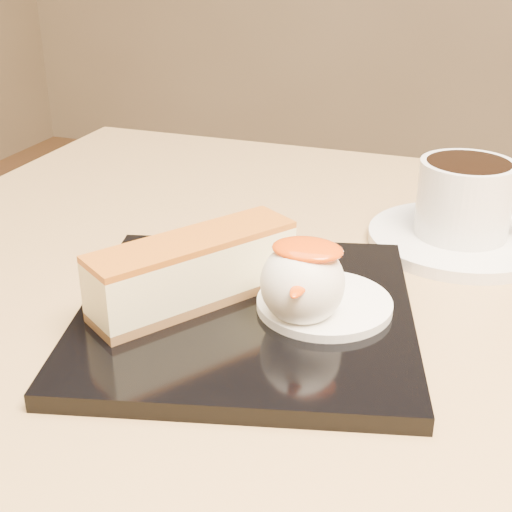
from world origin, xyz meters
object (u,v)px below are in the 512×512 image
at_px(saucer, 459,239).
at_px(dessert_plate, 246,314).
at_px(table, 313,503).
at_px(ice_cream_scoop, 302,283).
at_px(cheesecake, 194,270).
at_px(coffee_cup, 467,197).

bearing_deg(saucer, dessert_plate, -124.68).
xyz_separation_m(table, saucer, (0.07, 0.17, 0.16)).
bearing_deg(table, saucer, 66.29).
distance_m(dessert_plate, ice_cream_scoop, 0.05).
relative_size(cheesecake, ice_cream_scoop, 2.62).
xyz_separation_m(ice_cream_scoop, coffee_cup, (0.09, 0.18, 0.00)).
relative_size(cheesecake, coffee_cup, 1.40).
bearing_deg(table, dessert_plate, -168.84).
bearing_deg(dessert_plate, cheesecake, -171.87).
distance_m(cheesecake, saucer, 0.24).
xyz_separation_m(table, cheesecake, (-0.08, -0.01, 0.19)).
bearing_deg(dessert_plate, ice_cream_scoop, -7.13).
xyz_separation_m(table, coffee_cup, (0.08, 0.17, 0.20)).
bearing_deg(dessert_plate, table, 11.16).
xyz_separation_m(cheesecake, saucer, (0.16, 0.18, -0.03)).
bearing_deg(table, cheesecake, -170.09).
height_order(saucer, coffee_cup, coffee_cup).
distance_m(dessert_plate, cheesecake, 0.05).
height_order(cheesecake, saucer, cheesecake).
bearing_deg(saucer, coffee_cup, 13.71).
relative_size(dessert_plate, ice_cream_scoop, 4.08).
bearing_deg(dessert_plate, saucer, 55.32).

